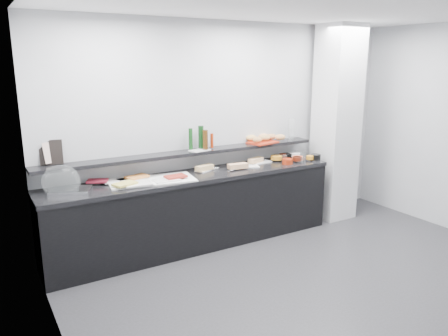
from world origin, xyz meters
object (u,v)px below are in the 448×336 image
condiment_tray (200,150)px  carafe (291,129)px  sandwich_plate_mid (243,167)px  cloche_base (71,191)px  bread_tray (263,142)px  framed_print (51,152)px

condiment_tray → carafe: carafe is taller
sandwich_plate_mid → carafe: (0.89, 0.16, 0.39)m
cloche_base → condiment_tray: 1.59m
condiment_tray → bread_tray: (0.95, 0.02, 0.00)m
carafe → cloche_base: bearing=-176.6°
sandwich_plate_mid → framed_print: 2.28m
framed_print → bread_tray: bearing=6.6°
sandwich_plate_mid → framed_print: bearing=-167.8°
sandwich_plate_mid → bread_tray: 0.49m
framed_print → condiment_tray: size_ratio=1.07×
condiment_tray → sandwich_plate_mid: bearing=-26.8°
framed_print → bread_tray: size_ratio=0.69×
sandwich_plate_mid → condiment_tray: 0.62m
cloche_base → carafe: bearing=27.7°
cloche_base → carafe: (3.01, 0.18, 0.38)m
framed_print → condiment_tray: bearing=4.4°
cloche_base → bread_tray: 2.54m
cloche_base → bread_tray: size_ratio=1.04×
condiment_tray → bread_tray: bread_tray is taller
bread_tray → condiment_tray: bearing=169.8°
cloche_base → framed_print: size_ratio=1.51×
framed_print → carafe: bearing=7.3°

